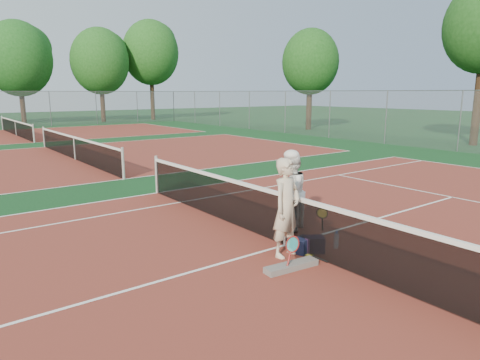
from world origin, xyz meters
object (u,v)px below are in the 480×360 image
(sports_bag_navy, at_px, (303,245))
(water_bottle, at_px, (336,241))
(player_a, at_px, (286,208))
(racket_spare, at_px, (308,254))
(net_main, at_px, (286,220))
(sports_bag_purple, at_px, (314,244))
(racket_red, at_px, (292,253))
(player_b, at_px, (291,192))
(racket_black_held, at_px, (322,220))

(sports_bag_navy, height_order, water_bottle, water_bottle)
(player_a, distance_m, racket_spare, 0.96)
(player_a, bearing_deg, racket_spare, -48.77)
(net_main, distance_m, racket_spare, 0.79)
(net_main, distance_m, sports_bag_purple, 0.70)
(racket_red, height_order, racket_spare, racket_red)
(player_b, bearing_deg, player_a, 19.71)
(player_b, height_order, sports_bag_navy, player_b)
(net_main, distance_m, racket_black_held, 1.13)
(net_main, height_order, player_b, player_b)
(racket_spare, xyz_separation_m, water_bottle, (0.67, -0.09, 0.14))
(racket_red, bearing_deg, racket_spare, 1.51)
(player_a, relative_size, racket_black_held, 3.17)
(player_b, relative_size, sports_bag_navy, 4.70)
(player_b, relative_size, racket_black_held, 2.98)
(sports_bag_purple, bearing_deg, player_b, 66.05)
(racket_spare, xyz_separation_m, sports_bag_navy, (0.02, 0.15, 0.13))
(racket_spare, bearing_deg, water_bottle, -98.01)
(player_a, bearing_deg, net_main, 34.70)
(racket_spare, bearing_deg, racket_red, 111.13)
(sports_bag_navy, bearing_deg, sports_bag_purple, -32.81)
(racket_black_held, xyz_separation_m, racket_spare, (-1.12, -0.69, -0.27))
(racket_red, distance_m, water_bottle, 1.32)
(water_bottle, bearing_deg, sports_bag_navy, 159.96)
(net_main, xyz_separation_m, racket_spare, (-0.02, -0.62, -0.49))
(racket_spare, relative_size, water_bottle, 2.00)
(player_b, relative_size, racket_red, 3.11)
(racket_black_held, height_order, sports_bag_purple, racket_black_held)
(racket_black_held, distance_m, water_bottle, 0.91)
(player_a, relative_size, player_b, 1.06)
(sports_bag_navy, bearing_deg, net_main, 89.88)
(racket_red, xyz_separation_m, racket_black_held, (1.76, 0.94, 0.01))
(racket_black_held, relative_size, racket_spare, 0.94)
(sports_bag_purple, bearing_deg, sports_bag_navy, 147.19)
(player_b, bearing_deg, net_main, 17.56)
(net_main, relative_size, water_bottle, 36.60)
(player_b, xyz_separation_m, racket_spare, (-0.73, -1.24, -0.82))
(water_bottle, bearing_deg, racket_black_held, 59.81)
(sports_bag_purple, height_order, water_bottle, water_bottle)
(sports_bag_navy, bearing_deg, racket_black_held, 26.21)
(sports_bag_navy, bearing_deg, water_bottle, -20.04)
(racket_black_held, height_order, racket_spare, racket_black_held)
(racket_spare, bearing_deg, racket_black_held, -58.97)
(player_a, relative_size, sports_bag_purple, 4.87)
(racket_black_held, relative_size, water_bottle, 1.87)
(sports_bag_purple, bearing_deg, racket_spare, -169.02)
(player_b, xyz_separation_m, racket_red, (-1.36, -1.49, -0.57))
(player_b, xyz_separation_m, racket_black_held, (0.40, -0.55, -0.56))
(water_bottle, bearing_deg, player_b, 87.56)
(racket_spare, relative_size, sports_bag_navy, 1.69)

